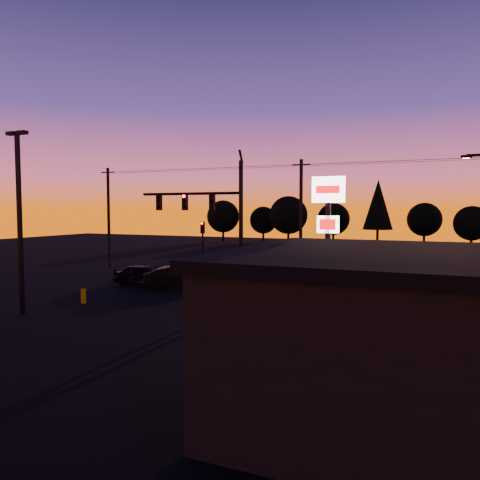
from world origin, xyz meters
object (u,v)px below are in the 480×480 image
object	(u,v)px
car_right	(352,286)
suv_parked	(411,345)
parking_lot_light	(19,210)
pylon_sign	(328,218)
traffic_signal_mast	(215,216)
car_mid	(177,278)
bollard	(83,296)
secondary_signal	(203,241)
car_left	(143,275)

from	to	relation	value
car_right	suv_parked	size ratio (longest dim) A/B	1.15
parking_lot_light	pylon_sign	size ratio (longest dim) A/B	1.34
traffic_signal_mast	pylon_sign	world-z (taller)	traffic_signal_mast
pylon_sign	car_mid	distance (m)	13.17
suv_parked	bollard	bearing A→B (deg)	135.92
parking_lot_light	suv_parked	xyz separation A→B (m)	(18.51, -0.09, -4.64)
secondary_signal	bollard	distance (m)	11.49
traffic_signal_mast	bollard	xyz separation A→B (m)	(-6.51, -3.62, -4.53)
traffic_signal_mast	parking_lot_light	distance (m)	10.19
secondary_signal	parking_lot_light	world-z (taller)	parking_lot_light
car_mid	car_right	bearing A→B (deg)	-103.91
pylon_sign	suv_parked	distance (m)	7.44
traffic_signal_mast	car_left	xyz separation A→B (m)	(-7.12, 2.90, -4.22)
secondary_signal	suv_parked	size ratio (longest dim) A/B	0.95
car_mid	car_right	distance (m)	11.36
car_mid	pylon_sign	bearing A→B (deg)	-134.90
traffic_signal_mast	suv_parked	size ratio (longest dim) A/B	1.88
secondary_signal	car_left	world-z (taller)	secondary_signal
traffic_signal_mast	suv_parked	distance (m)	13.86
secondary_signal	car_mid	size ratio (longest dim) A/B	0.99
car_left	car_right	xyz separation A→B (m)	(14.17, 1.07, 0.04)
secondary_signal	bollard	bearing A→B (deg)	-98.24
car_left	car_right	size ratio (longest dim) A/B	0.80
suv_parked	car_right	bearing A→B (deg)	77.23
car_mid	secondary_signal	bearing A→B (deg)	-12.26
car_left	pylon_sign	bearing A→B (deg)	-113.45
secondary_signal	pylon_sign	world-z (taller)	pylon_sign
bollard	car_mid	bearing A→B (deg)	70.34
suv_parked	pylon_sign	bearing A→B (deg)	98.19
suv_parked	parking_lot_light	bearing A→B (deg)	146.77
parking_lot_light	car_right	bearing A→B (deg)	37.18
car_mid	car_left	bearing A→B (deg)	66.59
pylon_sign	car_right	size ratio (longest dim) A/B	1.29
car_mid	bollard	bearing A→B (deg)	140.18
pylon_sign	traffic_signal_mast	bearing A→B (deg)	160.64
car_left	suv_parked	size ratio (longest dim) A/B	0.92
secondary_signal	car_mid	distance (m)	5.26
pylon_sign	car_mid	size ratio (longest dim) A/B	1.54
parking_lot_light	bollard	distance (m)	5.99
bollard	car_mid	distance (m)	6.75
parking_lot_light	bollard	bearing A→B (deg)	75.22
traffic_signal_mast	car_mid	distance (m)	6.57
car_left	car_mid	world-z (taller)	car_mid
bollard	car_right	world-z (taller)	car_right
car_right	car_left	bearing A→B (deg)	-68.39
car_right	secondary_signal	bearing A→B (deg)	-89.15
traffic_signal_mast	car_right	xyz separation A→B (m)	(7.05, 3.97, -4.17)
bollard	suv_parked	world-z (taller)	suv_parked
bollard	car_left	bearing A→B (deg)	95.34
pylon_sign	car_right	bearing A→B (deg)	90.47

